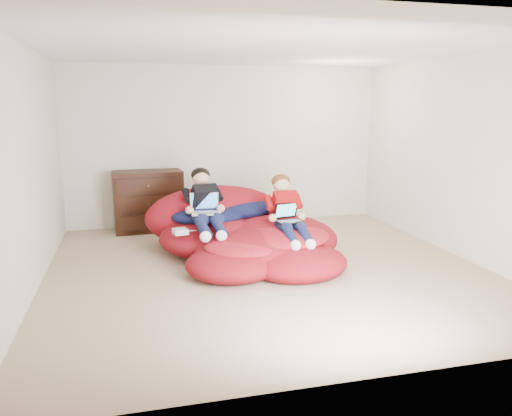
{
  "coord_description": "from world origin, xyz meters",
  "views": [
    {
      "loc": [
        -1.49,
        -5.39,
        1.88
      ],
      "look_at": [
        -0.09,
        0.17,
        0.7
      ],
      "focal_mm": 35.0,
      "sensor_mm": 36.0,
      "label": 1
    }
  ],
  "objects_px": {
    "dresser": "(148,201)",
    "younger_boy": "(287,209)",
    "older_boy": "(204,202)",
    "laptop_black": "(288,217)",
    "beanbag_pile": "(246,236)",
    "laptop_white": "(205,208)"
  },
  "relations": [
    {
      "from": "younger_boy",
      "to": "older_boy",
      "type": "bearing_deg",
      "value": 154.18
    },
    {
      "from": "beanbag_pile",
      "to": "laptop_black",
      "type": "height_order",
      "value": "beanbag_pile"
    },
    {
      "from": "dresser",
      "to": "younger_boy",
      "type": "height_order",
      "value": "younger_boy"
    },
    {
      "from": "older_boy",
      "to": "laptop_white",
      "type": "relative_size",
      "value": 2.91
    },
    {
      "from": "older_boy",
      "to": "laptop_white",
      "type": "xyz_separation_m",
      "value": [
        0.0,
        -0.07,
        -0.06
      ]
    },
    {
      "from": "younger_boy",
      "to": "laptop_white",
      "type": "distance_m",
      "value": 1.02
    },
    {
      "from": "beanbag_pile",
      "to": "younger_boy",
      "type": "height_order",
      "value": "younger_boy"
    },
    {
      "from": "dresser",
      "to": "laptop_white",
      "type": "xyz_separation_m",
      "value": [
        0.64,
        -1.57,
        0.17
      ]
    },
    {
      "from": "dresser",
      "to": "beanbag_pile",
      "type": "height_order",
      "value": "dresser"
    },
    {
      "from": "dresser",
      "to": "older_boy",
      "type": "bearing_deg",
      "value": -66.72
    },
    {
      "from": "laptop_white",
      "to": "laptop_black",
      "type": "distance_m",
      "value": 1.04
    },
    {
      "from": "older_boy",
      "to": "laptop_black",
      "type": "distance_m",
      "value": 1.08
    },
    {
      "from": "beanbag_pile",
      "to": "older_boy",
      "type": "height_order",
      "value": "older_boy"
    },
    {
      "from": "dresser",
      "to": "laptop_white",
      "type": "bearing_deg",
      "value": -67.68
    },
    {
      "from": "dresser",
      "to": "beanbag_pile",
      "type": "bearing_deg",
      "value": -55.65
    },
    {
      "from": "beanbag_pile",
      "to": "laptop_white",
      "type": "xyz_separation_m",
      "value": [
        -0.49,
        0.1,
        0.37
      ]
    },
    {
      "from": "younger_boy",
      "to": "laptop_black",
      "type": "distance_m",
      "value": 0.09
    },
    {
      "from": "beanbag_pile",
      "to": "younger_boy",
      "type": "distance_m",
      "value": 0.65
    },
    {
      "from": "older_boy",
      "to": "laptop_black",
      "type": "bearing_deg",
      "value": -28.3
    },
    {
      "from": "older_boy",
      "to": "laptop_black",
      "type": "relative_size",
      "value": 3.32
    },
    {
      "from": "younger_boy",
      "to": "laptop_black",
      "type": "bearing_deg",
      "value": -90.0
    },
    {
      "from": "dresser",
      "to": "laptop_black",
      "type": "height_order",
      "value": "dresser"
    }
  ]
}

